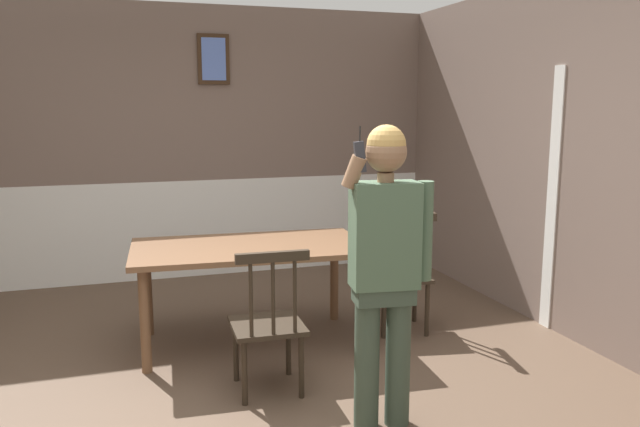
{
  "coord_description": "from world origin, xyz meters",
  "views": [
    {
      "loc": [
        -0.57,
        -3.57,
        1.8
      ],
      "look_at": [
        0.56,
        -0.06,
        1.16
      ],
      "focal_mm": 35.38,
      "sensor_mm": 36.0,
      "label": 1
    }
  ],
  "objects_px": {
    "dining_table": "(249,257)",
    "chair_near_window": "(405,272)",
    "chair_by_doorway": "(268,323)",
    "person_figure": "(385,259)"
  },
  "relations": [
    {
      "from": "dining_table",
      "to": "chair_near_window",
      "type": "bearing_deg",
      "value": -4.28
    },
    {
      "from": "chair_near_window",
      "to": "chair_by_doorway",
      "type": "xyz_separation_m",
      "value": [
        -1.3,
        -0.76,
        -0.02
      ]
    },
    {
      "from": "dining_table",
      "to": "person_figure",
      "type": "distance_m",
      "value": 1.56
    },
    {
      "from": "dining_table",
      "to": "chair_by_doorway",
      "type": "xyz_separation_m",
      "value": [
        -0.06,
        -0.86,
        -0.22
      ]
    },
    {
      "from": "dining_table",
      "to": "chair_near_window",
      "type": "distance_m",
      "value": 1.27
    },
    {
      "from": "dining_table",
      "to": "chair_by_doorway",
      "type": "distance_m",
      "value": 0.89
    },
    {
      "from": "chair_by_doorway",
      "to": "chair_near_window",
      "type": "bearing_deg",
      "value": 32.36
    },
    {
      "from": "person_figure",
      "to": "chair_near_window",
      "type": "bearing_deg",
      "value": -112.31
    },
    {
      "from": "chair_by_doorway",
      "to": "person_figure",
      "type": "xyz_separation_m",
      "value": [
        0.52,
        -0.61,
        0.52
      ]
    },
    {
      "from": "dining_table",
      "to": "person_figure",
      "type": "xyz_separation_m",
      "value": [
        0.46,
        -1.47,
        0.29
      ]
    }
  ]
}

